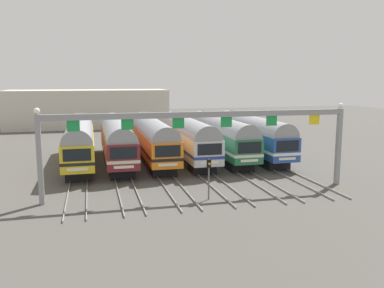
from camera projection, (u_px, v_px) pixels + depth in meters
The scene contains 11 objects.
ground_plane at pixel (170, 161), 45.13m from camera, with size 160.00×160.00×0.00m, color #4C4944.
track_bed at pixel (149, 139), 61.40m from camera, with size 20.72×70.00×0.15m.
commuter_train_yellow at pixel (79, 140), 42.40m from camera, with size 2.88×18.06×5.05m.
commuter_train_maroon at pixel (117, 139), 43.32m from camera, with size 2.88×18.06×4.77m.
commuter_train_orange at pixel (152, 137), 44.24m from camera, with size 2.88×18.06×5.05m.
commuter_train_silver at pixel (187, 136), 45.16m from camera, with size 2.88×18.06×5.05m.
commuter_train_green at pixel (220, 135), 46.08m from camera, with size 2.88×18.06×5.05m.
commuter_train_blue at pixel (251, 134), 47.00m from camera, with size 2.88×18.06×5.05m.
catenary_gantry at pixel (203, 126), 31.35m from camera, with size 24.45×0.44×6.97m.
yard_signal_mast at pixel (209, 171), 30.15m from camera, with size 0.28×0.35×3.11m.
maintenance_building at pixel (88, 109), 76.61m from camera, with size 29.20×10.00×7.00m, color beige.
Camera 1 is at (-8.35, -43.55, 8.90)m, focal length 38.01 mm.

